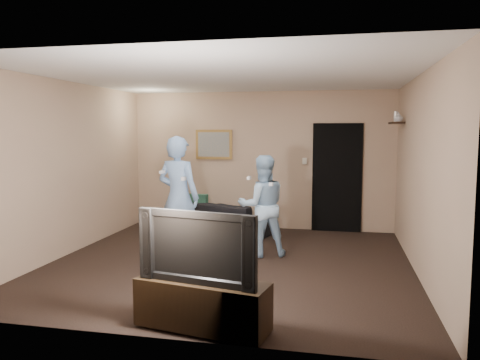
% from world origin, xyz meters
% --- Properties ---
extents(ground, '(5.00, 5.00, 0.00)m').
position_xyz_m(ground, '(0.00, 0.00, 0.00)').
color(ground, black).
rests_on(ground, ground).
extents(ceiling, '(5.00, 5.00, 0.04)m').
position_xyz_m(ceiling, '(0.00, 0.00, 2.60)').
color(ceiling, silver).
rests_on(ceiling, wall_back).
extents(wall_back, '(5.00, 0.04, 2.60)m').
position_xyz_m(wall_back, '(0.00, 2.50, 1.30)').
color(wall_back, tan).
rests_on(wall_back, ground).
extents(wall_front, '(5.00, 0.04, 2.60)m').
position_xyz_m(wall_front, '(0.00, -2.50, 1.30)').
color(wall_front, tan).
rests_on(wall_front, ground).
extents(wall_left, '(0.04, 5.00, 2.60)m').
position_xyz_m(wall_left, '(-2.50, 0.00, 1.30)').
color(wall_left, tan).
rests_on(wall_left, ground).
extents(wall_right, '(0.04, 5.00, 2.60)m').
position_xyz_m(wall_right, '(2.50, 0.00, 1.30)').
color(wall_right, tan).
rests_on(wall_right, ground).
extents(sofa, '(2.05, 1.31, 0.56)m').
position_xyz_m(sofa, '(-0.62, 1.96, 0.28)').
color(sofa, black).
rests_on(sofa, ground).
extents(throw_pillow, '(0.43, 0.17, 0.42)m').
position_xyz_m(throw_pillow, '(-1.10, 1.96, 0.48)').
color(throw_pillow, '#184838').
rests_on(throw_pillow, sofa).
extents(painting_frame, '(0.72, 0.05, 0.57)m').
position_xyz_m(painting_frame, '(-0.90, 2.48, 1.60)').
color(painting_frame, olive).
rests_on(painting_frame, wall_back).
extents(painting_canvas, '(0.62, 0.01, 0.47)m').
position_xyz_m(painting_canvas, '(-0.90, 2.45, 1.60)').
color(painting_canvas, slate).
rests_on(painting_canvas, painting_frame).
extents(doorway, '(0.90, 0.06, 2.00)m').
position_xyz_m(doorway, '(1.45, 2.47, 1.00)').
color(doorway, black).
rests_on(doorway, ground).
extents(light_switch, '(0.08, 0.02, 0.12)m').
position_xyz_m(light_switch, '(0.85, 2.48, 1.30)').
color(light_switch, silver).
rests_on(light_switch, wall_back).
extents(wall_shelf, '(0.20, 0.60, 0.03)m').
position_xyz_m(wall_shelf, '(2.39, 1.80, 1.99)').
color(wall_shelf, black).
rests_on(wall_shelf, wall_right).
extents(shelf_vase, '(0.16, 0.16, 0.15)m').
position_xyz_m(shelf_vase, '(2.39, 1.55, 2.08)').
color(shelf_vase, '#BCBCC1').
rests_on(shelf_vase, wall_shelf).
extents(shelf_figurine, '(0.06, 0.06, 0.18)m').
position_xyz_m(shelf_figurine, '(2.39, 1.91, 2.09)').
color(shelf_figurine, silver).
rests_on(shelf_figurine, wall_shelf).
extents(tv_console, '(1.31, 0.62, 0.45)m').
position_xyz_m(tv_console, '(0.26, -2.25, 0.25)').
color(tv_console, black).
rests_on(tv_console, ground).
extents(television, '(1.17, 0.36, 0.67)m').
position_xyz_m(television, '(0.26, -2.25, 0.81)').
color(television, black).
rests_on(television, tv_console).
extents(wii_player_left, '(0.72, 0.57, 1.79)m').
position_xyz_m(wii_player_left, '(-0.81, 0.15, 0.89)').
color(wii_player_left, '#779ECF').
rests_on(wii_player_left, ground).
extents(wii_player_right, '(0.89, 0.79, 1.50)m').
position_xyz_m(wii_player_right, '(0.38, 0.49, 0.75)').
color(wii_player_right, '#9BC2E2').
rests_on(wii_player_right, ground).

